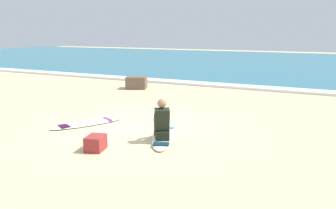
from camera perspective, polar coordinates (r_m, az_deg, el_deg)
The scene contains 8 objects.
ground_plane at distance 9.38m, azimuth -4.96°, elevation -3.92°, with size 80.00×80.00×0.00m, color beige.
sea at distance 29.87m, azimuth 17.82°, elevation 6.44°, with size 80.00×28.00×0.10m, color teal.
breaking_foam at distance 16.58m, azimuth 9.90°, elevation 3.01°, with size 80.00×0.90×0.11m, color white.
surfboard_main at distance 8.58m, azimuth -0.74°, elevation -5.13°, with size 1.38×2.28×0.08m.
surfer_seated at distance 8.21m, azimuth -1.02°, elevation -3.01°, with size 0.65×0.77×0.95m.
surfboard_spare_near at distance 10.00m, azimuth -12.82°, elevation -2.98°, with size 1.41×2.16×0.08m.
shoreline_rock at distance 15.93m, azimuth -5.13°, elevation 3.56°, with size 0.88×0.76×0.54m, color brown.
beach_bag at distance 7.81m, azimuth -11.66°, elevation -6.14°, with size 0.36×0.48×0.32m, color maroon.
Camera 1 is at (4.82, -7.64, 2.53)m, focal length 37.58 mm.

